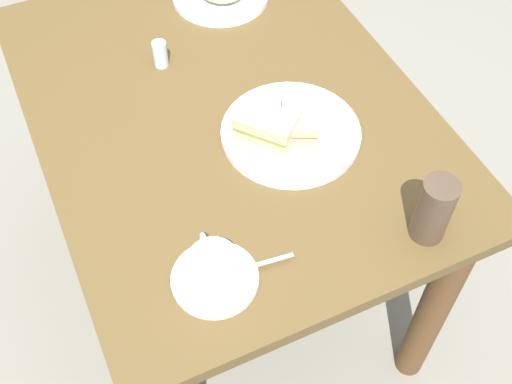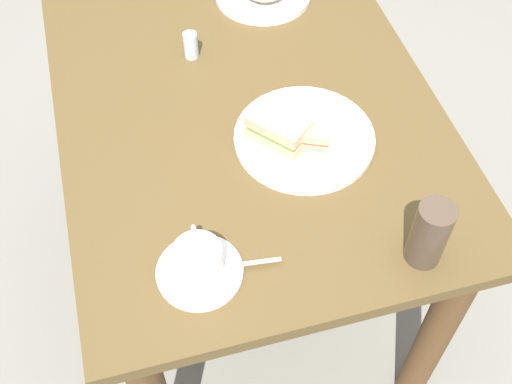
{
  "view_description": "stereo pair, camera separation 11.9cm",
  "coord_description": "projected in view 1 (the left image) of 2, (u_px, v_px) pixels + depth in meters",
  "views": [
    {
      "loc": [
        -0.92,
        0.35,
        1.69
      ],
      "look_at": [
        -0.26,
        0.05,
        0.74
      ],
      "focal_mm": 45.51,
      "sensor_mm": 36.0,
      "label": 1
    },
    {
      "loc": [
        -0.96,
        0.24,
        1.69
      ],
      "look_at": [
        -0.26,
        0.05,
        0.74
      ],
      "focal_mm": 45.51,
      "sensor_mm": 36.0,
      "label": 2
    }
  ],
  "objects": [
    {
      "name": "dining_table",
      "position": [
        228.0,
        147.0,
        1.48
      ],
      "size": [
        1.06,
        0.79,
        0.71
      ],
      "color": "brown",
      "rests_on": "ground_plane"
    },
    {
      "name": "spoon",
      "position": [
        257.0,
        265.0,
        1.12
      ],
      "size": [
        0.02,
        0.1,
        0.01
      ],
      "color": "silver",
      "rests_on": "coffee_saucer"
    },
    {
      "name": "ground_plane",
      "position": [
        234.0,
        274.0,
        1.94
      ],
      "size": [
        6.0,
        6.0,
        0.0
      ],
      "primitive_type": "plane",
      "color": "slate"
    },
    {
      "name": "coffee_saucer",
      "position": [
        215.0,
        279.0,
        1.11
      ],
      "size": [
        0.15,
        0.15,
        0.01
      ],
      "primitive_type": "cylinder",
      "color": "white",
      "rests_on": "dining_table"
    },
    {
      "name": "salt_shaker",
      "position": [
        160.0,
        54.0,
        1.42
      ],
      "size": [
        0.03,
        0.03,
        0.06
      ],
      "primitive_type": "cylinder",
      "color": "silver",
      "rests_on": "dining_table"
    },
    {
      "name": "sandwich_back",
      "position": [
        266.0,
        127.0,
        1.27
      ],
      "size": [
        0.13,
        0.13,
        0.06
      ],
      "color": "tan",
      "rests_on": "sandwich_plate"
    },
    {
      "name": "sandwich_front",
      "position": [
        300.0,
        118.0,
        1.29
      ],
      "size": [
        0.13,
        0.11,
        0.05
      ],
      "color": "#D2BB72",
      "rests_on": "sandwich_plate"
    },
    {
      "name": "sandwich_plate",
      "position": [
        291.0,
        133.0,
        1.31
      ],
      "size": [
        0.28,
        0.28,
        0.01
      ],
      "primitive_type": "cylinder",
      "color": "white",
      "rests_on": "dining_table"
    },
    {
      "name": "drinking_glass",
      "position": [
        434.0,
        210.0,
        1.12
      ],
      "size": [
        0.06,
        0.06,
        0.14
      ],
      "primitive_type": "cylinder",
      "color": "#49382B",
      "rests_on": "dining_table"
    },
    {
      "name": "coffee_cup",
      "position": [
        213.0,
        266.0,
        1.08
      ],
      "size": [
        0.11,
        0.08,
        0.06
      ],
      "color": "white",
      "rests_on": "coffee_saucer"
    }
  ]
}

